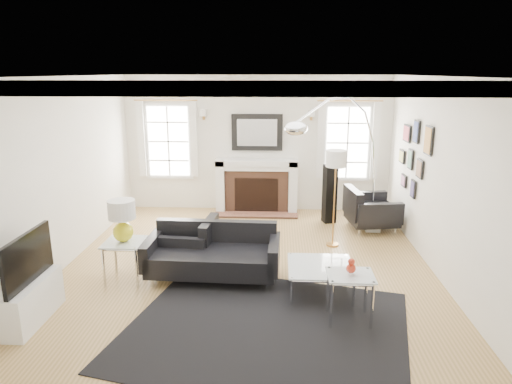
# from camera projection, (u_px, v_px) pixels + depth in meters

# --- Properties ---
(floor) EXTENTS (6.00, 6.00, 0.00)m
(floor) POSITION_uv_depth(u_px,v_px,m) (248.00, 266.00, 6.93)
(floor) COLOR olive
(floor) RESTS_ON ground
(back_wall) EXTENTS (5.50, 0.04, 2.80)m
(back_wall) POSITION_uv_depth(u_px,v_px,m) (257.00, 144.00, 9.47)
(back_wall) COLOR silver
(back_wall) RESTS_ON floor
(front_wall) EXTENTS (5.50, 0.04, 2.80)m
(front_wall) POSITION_uv_depth(u_px,v_px,m) (221.00, 259.00, 3.68)
(front_wall) COLOR silver
(front_wall) RESTS_ON floor
(left_wall) EXTENTS (0.04, 6.00, 2.80)m
(left_wall) POSITION_uv_depth(u_px,v_px,m) (61.00, 174.00, 6.71)
(left_wall) COLOR silver
(left_wall) RESTS_ON floor
(right_wall) EXTENTS (0.04, 6.00, 2.80)m
(right_wall) POSITION_uv_depth(u_px,v_px,m) (441.00, 178.00, 6.44)
(right_wall) COLOR silver
(right_wall) RESTS_ON floor
(ceiling) EXTENTS (5.50, 6.00, 0.02)m
(ceiling) POSITION_uv_depth(u_px,v_px,m) (247.00, 76.00, 6.22)
(ceiling) COLOR white
(ceiling) RESTS_ON back_wall
(crown_molding) EXTENTS (5.50, 6.00, 0.12)m
(crown_molding) POSITION_uv_depth(u_px,v_px,m) (247.00, 81.00, 6.23)
(crown_molding) COLOR white
(crown_molding) RESTS_ON back_wall
(fireplace) EXTENTS (1.70, 0.69, 1.11)m
(fireplace) POSITION_uv_depth(u_px,v_px,m) (257.00, 187.00, 9.49)
(fireplace) COLOR white
(fireplace) RESTS_ON floor
(mantel_mirror) EXTENTS (1.05, 0.07, 0.75)m
(mantel_mirror) POSITION_uv_depth(u_px,v_px,m) (257.00, 132.00, 9.36)
(mantel_mirror) COLOR black
(mantel_mirror) RESTS_ON back_wall
(window_left) EXTENTS (1.24, 0.15, 1.62)m
(window_left) POSITION_uv_depth(u_px,v_px,m) (168.00, 141.00, 9.50)
(window_left) COLOR white
(window_left) RESTS_ON back_wall
(window_right) EXTENTS (1.24, 0.15, 1.62)m
(window_right) POSITION_uv_depth(u_px,v_px,m) (347.00, 142.00, 9.31)
(window_right) COLOR white
(window_right) RESTS_ON back_wall
(gallery_wall) EXTENTS (0.04, 1.73, 1.29)m
(gallery_wall) POSITION_uv_depth(u_px,v_px,m) (414.00, 153.00, 7.66)
(gallery_wall) COLOR black
(gallery_wall) RESTS_ON right_wall
(tv_unit) EXTENTS (0.35, 1.00, 1.09)m
(tv_unit) POSITION_uv_depth(u_px,v_px,m) (29.00, 295.00, 5.33)
(tv_unit) COLOR white
(tv_unit) RESTS_ON floor
(area_rug) EXTENTS (3.62, 3.23, 0.01)m
(area_rug) POSITION_uv_depth(u_px,v_px,m) (266.00, 328.00, 5.23)
(area_rug) COLOR black
(area_rug) RESTS_ON floor
(sofa) EXTENTS (1.91, 0.92, 0.61)m
(sofa) POSITION_uv_depth(u_px,v_px,m) (213.00, 254.00, 6.51)
(sofa) COLOR black
(sofa) RESTS_ON floor
(armchair_left) EXTENTS (0.87, 0.96, 0.60)m
(armchair_left) POSITION_uv_depth(u_px,v_px,m) (191.00, 243.00, 6.93)
(armchair_left) COLOR black
(armchair_left) RESTS_ON floor
(armchair_right) EXTENTS (0.98, 1.07, 0.64)m
(armchair_right) POSITION_uv_depth(u_px,v_px,m) (369.00, 211.00, 8.47)
(armchair_right) COLOR black
(armchair_right) RESTS_ON floor
(coffee_table) EXTENTS (0.85, 0.85, 0.38)m
(coffee_table) POSITION_uv_depth(u_px,v_px,m) (320.00, 268.00, 6.03)
(coffee_table) COLOR silver
(coffee_table) RESTS_ON floor
(side_table_left) EXTENTS (0.53, 0.53, 0.59)m
(side_table_left) POSITION_uv_depth(u_px,v_px,m) (125.00, 249.00, 6.33)
(side_table_left) COLOR silver
(side_table_left) RESTS_ON floor
(nesting_table) EXTENTS (0.54, 0.45, 0.59)m
(nesting_table) POSITION_uv_depth(u_px,v_px,m) (350.00, 284.00, 5.30)
(nesting_table) COLOR silver
(nesting_table) RESTS_ON floor
(gourd_lamp) EXTENTS (0.37, 0.37, 0.59)m
(gourd_lamp) POSITION_uv_depth(u_px,v_px,m) (122.00, 218.00, 6.22)
(gourd_lamp) COLOR yellow
(gourd_lamp) RESTS_ON side_table_left
(orange_vase) EXTENTS (0.11, 0.11, 0.18)m
(orange_vase) POSITION_uv_depth(u_px,v_px,m) (351.00, 267.00, 5.24)
(orange_vase) COLOR red
(orange_vase) RESTS_ON nesting_table
(arc_floor_lamp) EXTENTS (1.81, 1.68, 2.57)m
(arc_floor_lamp) POSITION_uv_depth(u_px,v_px,m) (338.00, 162.00, 7.63)
(arc_floor_lamp) COLOR silver
(arc_floor_lamp) RESTS_ON floor
(stick_floor_lamp) EXTENTS (0.33, 0.33, 1.63)m
(stick_floor_lamp) POSITION_uv_depth(u_px,v_px,m) (336.00, 164.00, 7.39)
(stick_floor_lamp) COLOR #BB8541
(stick_floor_lamp) RESTS_ON floor
(speaker_tower) EXTENTS (0.28, 0.28, 1.14)m
(speaker_tower) POSITION_uv_depth(u_px,v_px,m) (330.00, 194.00, 8.82)
(speaker_tower) COLOR black
(speaker_tower) RESTS_ON floor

